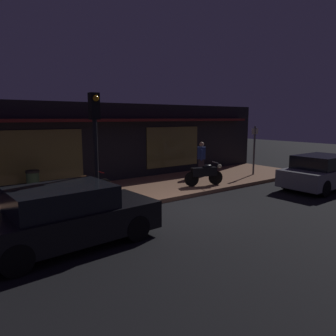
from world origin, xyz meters
name	(u,v)px	position (x,y,z in m)	size (l,w,h in m)	color
ground_plane	(188,208)	(0.00, 0.00, 0.00)	(60.00, 60.00, 0.00)	black
sidewalk_slab	(140,190)	(0.00, 3.00, 0.07)	(18.00, 4.00, 0.15)	#8C6047
storefront_building	(103,142)	(0.00, 6.39, 1.80)	(18.00, 3.30, 3.60)	black
motorcycle	(205,174)	(2.42, 1.81, 0.65)	(1.65, 0.75, 0.97)	black
bicycle_parked	(91,189)	(-2.31, 2.51, 0.51)	(1.66, 0.42, 0.91)	black
person_bystander	(201,158)	(3.68, 3.39, 1.03)	(0.48, 0.51, 1.67)	#28232D
sign_post	(254,147)	(6.15, 2.24, 1.51)	(0.44, 0.09, 2.40)	#47474C
trash_bin	(33,183)	(-3.79, 4.22, 0.62)	(0.48, 0.48, 0.93)	#2D4C33
traffic_light_pole	(95,136)	(-3.04, 0.30, 2.48)	(0.24, 0.33, 3.60)	black
parked_car_near	(67,216)	(-4.22, -0.65, 0.70)	(4.19, 1.97, 1.42)	black
parked_car_far	(322,172)	(6.42, -1.08, 0.70)	(4.11, 1.80, 1.42)	black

